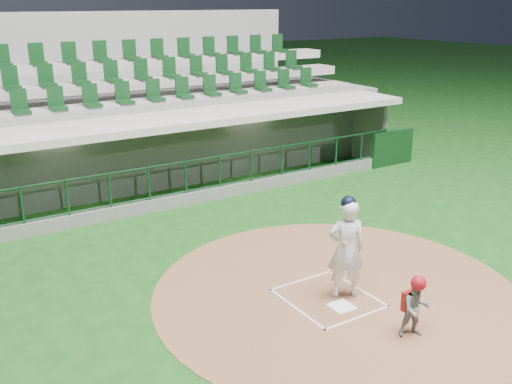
# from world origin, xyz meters

# --- Properties ---
(ground) EXTENTS (120.00, 120.00, 0.00)m
(ground) POSITION_xyz_m (0.00, 0.00, 0.00)
(ground) COLOR #124213
(ground) RESTS_ON ground
(dirt_circle) EXTENTS (7.20, 7.20, 0.01)m
(dirt_circle) POSITION_xyz_m (0.30, -0.20, 0.01)
(dirt_circle) COLOR brown
(dirt_circle) RESTS_ON ground
(home_plate) EXTENTS (0.43, 0.43, 0.02)m
(home_plate) POSITION_xyz_m (0.00, -0.70, 0.02)
(home_plate) COLOR white
(home_plate) RESTS_ON dirt_circle
(batter_box_chalk) EXTENTS (1.55, 1.80, 0.01)m
(batter_box_chalk) POSITION_xyz_m (0.00, -0.30, 0.02)
(batter_box_chalk) COLOR silver
(batter_box_chalk) RESTS_ON ground
(dugout_structure) EXTENTS (16.40, 3.70, 3.00)m
(dugout_structure) POSITION_xyz_m (0.18, 7.83, 0.96)
(dugout_structure) COLOR gray
(dugout_structure) RESTS_ON ground
(seating_deck) EXTENTS (17.00, 6.72, 5.15)m
(seating_deck) POSITION_xyz_m (0.00, 10.91, 1.42)
(seating_deck) COLOR slate
(seating_deck) RESTS_ON ground
(batter) EXTENTS (0.96, 1.00, 2.04)m
(batter) POSITION_xyz_m (0.31, -0.39, 1.02)
(batter) COLOR white
(batter) RESTS_ON dirt_circle
(catcher) EXTENTS (0.62, 0.57, 1.12)m
(catcher) POSITION_xyz_m (0.42, -2.07, 0.57)
(catcher) COLOR gray
(catcher) RESTS_ON dirt_circle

